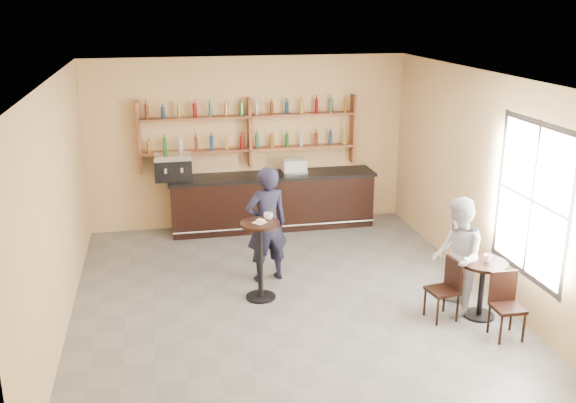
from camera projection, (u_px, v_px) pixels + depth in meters
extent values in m
plane|color=slate|center=(286.00, 301.00, 9.29)|extent=(7.00, 7.00, 0.00)
plane|color=white|center=(285.00, 77.00, 8.33)|extent=(7.00, 7.00, 0.00)
plane|color=#DEB77E|center=(249.00, 143.00, 12.08)|extent=(7.00, 0.00, 7.00)
plane|color=#DEB77E|center=(366.00, 310.00, 5.54)|extent=(7.00, 0.00, 7.00)
plane|color=#DEB77E|center=(57.00, 209.00, 8.23)|extent=(0.00, 7.00, 7.00)
plane|color=#DEB77E|center=(486.00, 183.00, 9.39)|extent=(0.00, 7.00, 7.00)
plane|color=white|center=(532.00, 201.00, 8.23)|extent=(0.00, 2.00, 2.00)
cube|color=white|center=(260.00, 222.00, 9.03)|extent=(0.23, 0.23, 0.00)
torus|color=#CF7F4B|center=(261.00, 221.00, 9.02)|extent=(0.17, 0.17, 0.05)
imported|color=white|center=(268.00, 216.00, 9.14)|extent=(0.16, 0.16, 0.10)
imported|color=black|center=(267.00, 224.00, 9.74)|extent=(0.73, 0.55, 1.81)
imported|color=white|center=(488.00, 258.00, 8.59)|extent=(0.14, 0.14, 0.10)
imported|color=#ACABB1|center=(457.00, 257.00, 8.71)|extent=(0.82, 0.94, 1.65)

